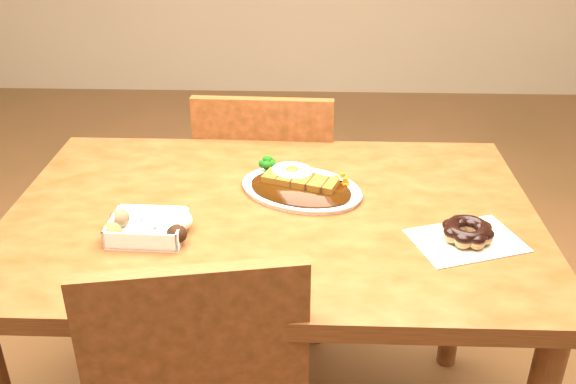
{
  "coord_description": "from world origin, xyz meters",
  "views": [
    {
      "loc": [
        0.08,
        -1.27,
        1.47
      ],
      "look_at": [
        0.04,
        -0.03,
        0.81
      ],
      "focal_mm": 40.0,
      "sensor_mm": 36.0,
      "label": 1
    }
  ],
  "objects_px": {
    "pon_de_ring": "(467,232)",
    "donut_box": "(148,227)",
    "table": "(273,246)",
    "chair_far": "(268,201)",
    "katsu_curry_plate": "(300,185)"
  },
  "relations": [
    {
      "from": "katsu_curry_plate",
      "to": "donut_box",
      "type": "distance_m",
      "value": 0.38
    },
    {
      "from": "chair_far",
      "to": "donut_box",
      "type": "bearing_deg",
      "value": 74.28
    },
    {
      "from": "chair_far",
      "to": "pon_de_ring",
      "type": "xyz_separation_m",
      "value": [
        0.46,
        -0.65,
        0.29
      ]
    },
    {
      "from": "chair_far",
      "to": "pon_de_ring",
      "type": "height_order",
      "value": "chair_far"
    },
    {
      "from": "table",
      "to": "pon_de_ring",
      "type": "distance_m",
      "value": 0.45
    },
    {
      "from": "katsu_curry_plate",
      "to": "table",
      "type": "bearing_deg",
      "value": -122.78
    },
    {
      "from": "pon_de_ring",
      "to": "donut_box",
      "type": "bearing_deg",
      "value": -179.76
    },
    {
      "from": "table",
      "to": "chair_far",
      "type": "xyz_separation_m",
      "value": [
        -0.05,
        0.53,
        -0.17
      ]
    },
    {
      "from": "chair_far",
      "to": "pon_de_ring",
      "type": "relative_size",
      "value": 3.38
    },
    {
      "from": "donut_box",
      "to": "pon_de_ring",
      "type": "height_order",
      "value": "donut_box"
    },
    {
      "from": "katsu_curry_plate",
      "to": "donut_box",
      "type": "height_order",
      "value": "katsu_curry_plate"
    },
    {
      "from": "donut_box",
      "to": "katsu_curry_plate",
      "type": "bearing_deg",
      "value": 34.37
    },
    {
      "from": "donut_box",
      "to": "pon_de_ring",
      "type": "bearing_deg",
      "value": 0.24
    },
    {
      "from": "table",
      "to": "pon_de_ring",
      "type": "bearing_deg",
      "value": -16.01
    },
    {
      "from": "table",
      "to": "pon_de_ring",
      "type": "height_order",
      "value": "pon_de_ring"
    }
  ]
}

